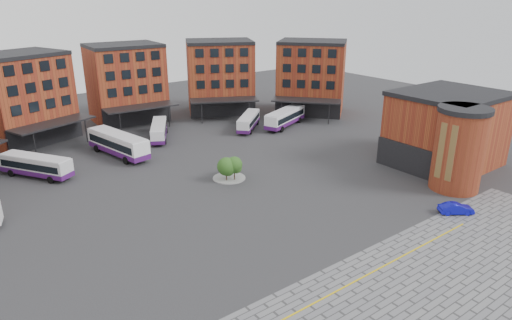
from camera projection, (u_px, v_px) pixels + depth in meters
ground at (274, 215)px, 51.26m from camera, size 160.00×160.00×0.00m
paving_zone at (470, 310)px, 35.92m from camera, size 50.00×22.00×0.02m
yellow_line at (387, 264)px, 41.90m from camera, size 26.00×0.15×0.02m
main_building at (105, 98)px, 74.71m from camera, size 94.14×42.48×14.60m
east_building at (448, 132)px, 63.38m from camera, size 17.40×15.40×10.60m
tree_island at (230, 167)px, 60.21m from camera, size 4.40×4.40×3.32m
bus_b at (36, 165)px, 61.39m from camera, size 7.77×10.27×2.99m
bus_c at (118, 144)px, 69.31m from camera, size 5.29×12.87×3.54m
bus_d at (159, 130)px, 77.49m from camera, size 6.72×9.81×2.79m
bus_e at (249, 121)px, 83.08m from camera, size 8.79×8.18×2.75m
bus_f at (285, 117)px, 84.70m from camera, size 11.47×6.64×3.19m
blue_car at (456, 209)px, 51.39m from camera, size 3.90×3.30×1.26m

